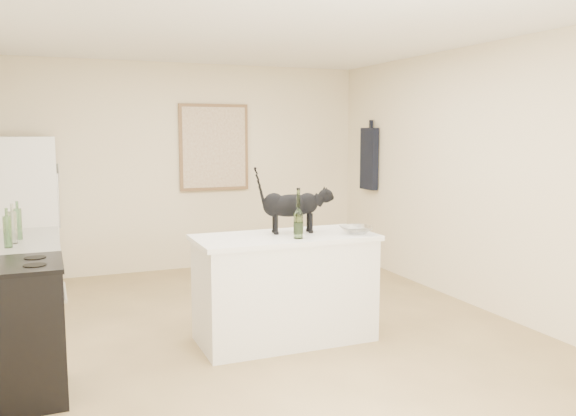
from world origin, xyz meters
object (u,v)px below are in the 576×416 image
Objects in this scene: stove at (15,334)px; glass_bowl at (356,230)px; black_cat at (291,208)px; fridge at (25,215)px; wine_bottle at (298,216)px.

stove is 3.43× the size of glass_bowl.
black_cat is at bearing 153.49° from glass_bowl.
fridge is at bearing 90.00° from stove.
stove is at bearing -157.17° from black_cat.
black_cat is (2.14, -2.47, 0.26)m from fridge.
fridge is at bearing 141.12° from black_cat.
black_cat is 1.66× the size of wine_bottle.
fridge is at bearing 127.52° from wine_bottle.
glass_bowl is at bearing -16.41° from black_cat.
black_cat is (2.14, 0.48, 0.66)m from stove.
fridge reaches higher than glass_bowl.
glass_bowl is (0.49, -0.24, -0.18)m from black_cat.
fridge reaches higher than stove.
stove is at bearing -173.99° from wine_bottle.
glass_bowl is at bearing -45.81° from fridge.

